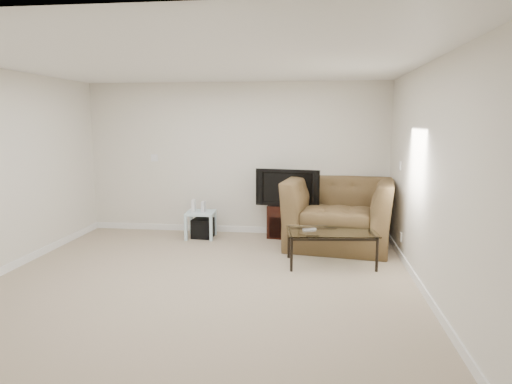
# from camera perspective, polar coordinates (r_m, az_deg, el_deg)

# --- Properties ---
(floor) EXTENTS (5.00, 5.00, 0.00)m
(floor) POSITION_cam_1_polar(r_m,az_deg,el_deg) (5.46, -6.92, -11.24)
(floor) COLOR tan
(floor) RESTS_ON ground
(ceiling) EXTENTS (5.00, 5.00, 0.00)m
(ceiling) POSITION_cam_1_polar(r_m,az_deg,el_deg) (5.17, -7.46, 15.80)
(ceiling) COLOR white
(ceiling) RESTS_ON ground
(wall_back) EXTENTS (5.00, 0.02, 2.50)m
(wall_back) POSITION_cam_1_polar(r_m,az_deg,el_deg) (7.60, -2.53, 4.19)
(wall_back) COLOR silver
(wall_back) RESTS_ON ground
(wall_right) EXTENTS (0.02, 5.00, 2.50)m
(wall_right) POSITION_cam_1_polar(r_m,az_deg,el_deg) (5.15, 20.87, 1.37)
(wall_right) COLOR silver
(wall_right) RESTS_ON ground
(plate_back) EXTENTS (0.12, 0.02, 0.12)m
(plate_back) POSITION_cam_1_polar(r_m,az_deg,el_deg) (7.94, -12.58, 4.19)
(plate_back) COLOR white
(plate_back) RESTS_ON wall_back
(plate_right_switch) EXTENTS (0.02, 0.09, 0.13)m
(plate_right_switch) POSITION_cam_1_polar(r_m,az_deg,el_deg) (6.71, 17.57, 3.15)
(plate_right_switch) COLOR white
(plate_right_switch) RESTS_ON wall_right
(plate_right_outlet) EXTENTS (0.02, 0.08, 0.12)m
(plate_right_outlet) POSITION_cam_1_polar(r_m,az_deg,el_deg) (6.57, 17.65, -5.37)
(plate_right_outlet) COLOR white
(plate_right_outlet) RESTS_ON wall_right
(tv_stand) EXTENTS (0.68, 0.51, 0.53)m
(tv_stand) POSITION_cam_1_polar(r_m,az_deg,el_deg) (7.43, 4.10, -3.62)
(tv_stand) COLOR black
(tv_stand) RESTS_ON floor
(dvd_player) EXTENTS (0.35, 0.27, 0.05)m
(dvd_player) POSITION_cam_1_polar(r_m,az_deg,el_deg) (7.36, 4.07, -2.34)
(dvd_player) COLOR black
(dvd_player) RESTS_ON tv_stand
(television) EXTENTS (0.97, 0.35, 0.59)m
(television) POSITION_cam_1_polar(r_m,az_deg,el_deg) (7.31, 4.12, 0.63)
(television) COLOR black
(television) RESTS_ON tv_stand
(side_table) EXTENTS (0.47, 0.47, 0.43)m
(side_table) POSITION_cam_1_polar(r_m,az_deg,el_deg) (7.43, -6.91, -4.08)
(side_table) COLOR #AAC3CF
(side_table) RESTS_ON floor
(subwoofer) EXTENTS (0.34, 0.34, 0.31)m
(subwoofer) POSITION_cam_1_polar(r_m,az_deg,el_deg) (7.45, -6.67, -4.52)
(subwoofer) COLOR black
(subwoofer) RESTS_ON floor
(game_console) EXTENTS (0.05, 0.14, 0.20)m
(game_console) POSITION_cam_1_polar(r_m,az_deg,el_deg) (7.37, -7.80, -1.72)
(game_console) COLOR white
(game_console) RESTS_ON side_table
(game_case) EXTENTS (0.06, 0.13, 0.17)m
(game_case) POSITION_cam_1_polar(r_m,az_deg,el_deg) (7.34, -6.57, -1.85)
(game_case) COLOR silver
(game_case) RESTS_ON side_table
(recliner) EXTENTS (1.69, 1.24, 1.36)m
(recliner) POSITION_cam_1_polar(r_m,az_deg,el_deg) (6.94, 10.33, -1.15)
(recliner) COLOR brown
(recliner) RESTS_ON floor
(coffee_table) EXTENTS (1.21, 0.77, 0.45)m
(coffee_table) POSITION_cam_1_polar(r_m,az_deg,el_deg) (6.10, 9.33, -6.91)
(coffee_table) COLOR black
(coffee_table) RESTS_ON floor
(remote) EXTENTS (0.18, 0.12, 0.02)m
(remote) POSITION_cam_1_polar(r_m,az_deg,el_deg) (6.06, 6.69, -4.65)
(remote) COLOR #B2B2B7
(remote) RESTS_ON coffee_table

